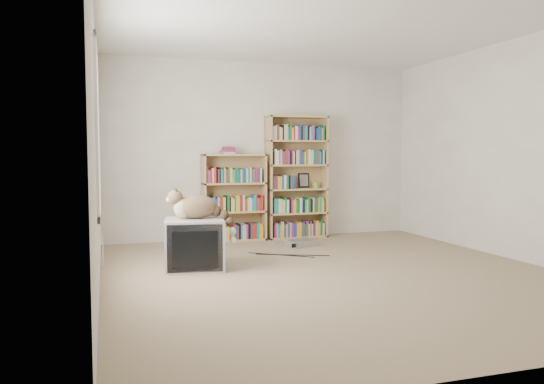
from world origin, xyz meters
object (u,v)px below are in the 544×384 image
object	(u,v)px
crt_tv	(194,244)
bookcase_short	(234,201)
bookcase_tall	(296,180)
dvd_player	(301,243)
cat	(201,210)

from	to	relation	value
crt_tv	bookcase_short	world-z (taller)	bookcase_short
crt_tv	bookcase_tall	size ratio (longest dim) A/B	0.39
crt_tv	bookcase_short	bearing A→B (deg)	72.06
bookcase_tall	dvd_player	size ratio (longest dim) A/B	4.71
crt_tv	dvd_player	xyz separation A→B (m)	(1.55, 0.96, -0.22)
crt_tv	dvd_player	bearing A→B (deg)	39.69
bookcase_tall	bookcase_short	bearing A→B (deg)	179.89
cat	crt_tv	bearing A→B (deg)	-165.58
cat	dvd_player	world-z (taller)	cat
dvd_player	bookcase_tall	bearing A→B (deg)	51.74
crt_tv	dvd_player	distance (m)	1.84
bookcase_tall	dvd_player	xyz separation A→B (m)	(-0.20, -0.73, -0.79)
cat	dvd_player	distance (m)	1.84
crt_tv	bookcase_short	xyz separation A→B (m)	(0.83, 1.69, 0.29)
crt_tv	bookcase_tall	distance (m)	2.50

